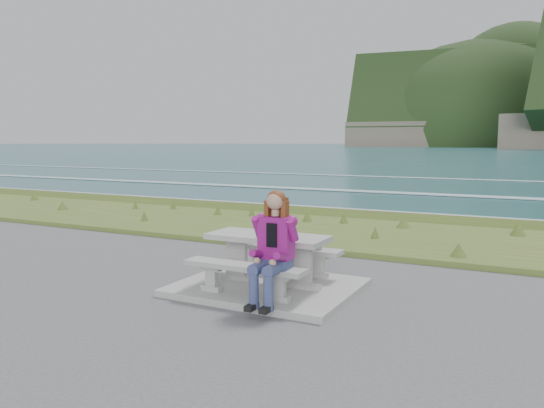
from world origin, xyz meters
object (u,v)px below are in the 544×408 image
Objects in this scene: bench_landward at (244,271)px; bench_seaward at (288,252)px; seated_woman at (271,263)px; picnic_table at (268,246)px.

bench_landward and bench_seaward have the same top height.
bench_seaward is at bearing 106.71° from seated_woman.
bench_landward is 1.00× the size of bench_seaward.
picnic_table is at bearing -90.00° from bench_seaward.
seated_woman is (0.49, -0.14, 0.20)m from bench_landward.
seated_woman reaches higher than picnic_table.
picnic_table is 1.00× the size of bench_seaward.
seated_woman is (0.49, -1.54, 0.20)m from bench_seaward.
picnic_table reaches higher than bench_seaward.
bench_landward is at bearing -90.00° from picnic_table.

